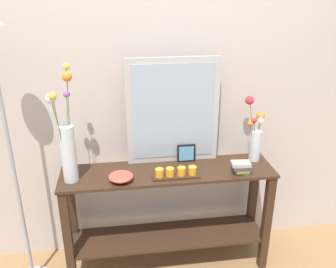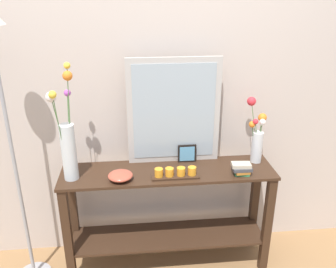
{
  "view_description": "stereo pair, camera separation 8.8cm",
  "coord_description": "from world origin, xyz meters",
  "px_view_note": "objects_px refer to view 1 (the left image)",
  "views": [
    {
      "loc": [
        -0.31,
        -2.18,
        1.99
      ],
      "look_at": [
        0.0,
        0.0,
        1.07
      ],
      "focal_mm": 38.68,
      "sensor_mm": 36.0,
      "label": 1
    },
    {
      "loc": [
        -0.23,
        -2.19,
        1.99
      ],
      "look_at": [
        0.0,
        0.0,
        1.07
      ],
      "focal_mm": 38.68,
      "sensor_mm": 36.0,
      "label": 2
    }
  ],
  "objects_px": {
    "vase_right": "(255,135)",
    "book_stack": "(241,167)",
    "console_table": "(168,207)",
    "floor_lamp": "(4,115)",
    "candle_tray": "(176,173)",
    "decorative_bowl": "(121,177)",
    "mirror_leaning": "(173,112)",
    "picture_frame_small": "(186,153)",
    "tall_vase_left": "(67,143)"
  },
  "relations": [
    {
      "from": "tall_vase_left",
      "to": "book_stack",
      "type": "distance_m",
      "value": 1.16
    },
    {
      "from": "mirror_leaning",
      "to": "decorative_bowl",
      "type": "bearing_deg",
      "value": -147.22
    },
    {
      "from": "decorative_bowl",
      "to": "book_stack",
      "type": "relative_size",
      "value": 1.2
    },
    {
      "from": "mirror_leaning",
      "to": "book_stack",
      "type": "relative_size",
      "value": 5.52
    },
    {
      "from": "mirror_leaning",
      "to": "vase_right",
      "type": "relative_size",
      "value": 1.62
    },
    {
      "from": "console_table",
      "to": "mirror_leaning",
      "type": "distance_m",
      "value": 0.7
    },
    {
      "from": "vase_right",
      "to": "floor_lamp",
      "type": "height_order",
      "value": "floor_lamp"
    },
    {
      "from": "tall_vase_left",
      "to": "candle_tray",
      "type": "xyz_separation_m",
      "value": [
        0.69,
        -0.05,
        -0.24
      ]
    },
    {
      "from": "tall_vase_left",
      "to": "candle_tray",
      "type": "height_order",
      "value": "tall_vase_left"
    },
    {
      "from": "tall_vase_left",
      "to": "mirror_leaning",
      "type": "bearing_deg",
      "value": 15.2
    },
    {
      "from": "mirror_leaning",
      "to": "decorative_bowl",
      "type": "height_order",
      "value": "mirror_leaning"
    },
    {
      "from": "decorative_bowl",
      "to": "candle_tray",
      "type": "bearing_deg",
      "value": 0.02
    },
    {
      "from": "candle_tray",
      "to": "decorative_bowl",
      "type": "distance_m",
      "value": 0.36
    },
    {
      "from": "vase_right",
      "to": "decorative_bowl",
      "type": "height_order",
      "value": "vase_right"
    },
    {
      "from": "console_table",
      "to": "vase_right",
      "type": "xyz_separation_m",
      "value": [
        0.64,
        0.09,
        0.5
      ]
    },
    {
      "from": "picture_frame_small",
      "to": "decorative_bowl",
      "type": "bearing_deg",
      "value": -155.91
    },
    {
      "from": "decorative_bowl",
      "to": "floor_lamp",
      "type": "distance_m",
      "value": 0.8
    },
    {
      "from": "book_stack",
      "to": "floor_lamp",
      "type": "height_order",
      "value": "floor_lamp"
    },
    {
      "from": "console_table",
      "to": "picture_frame_small",
      "type": "height_order",
      "value": "picture_frame_small"
    },
    {
      "from": "vase_right",
      "to": "picture_frame_small",
      "type": "distance_m",
      "value": 0.51
    },
    {
      "from": "floor_lamp",
      "to": "mirror_leaning",
      "type": "bearing_deg",
      "value": 10.52
    },
    {
      "from": "floor_lamp",
      "to": "decorative_bowl",
      "type": "bearing_deg",
      "value": -4.26
    },
    {
      "from": "decorative_bowl",
      "to": "floor_lamp",
      "type": "relative_size",
      "value": 0.09
    },
    {
      "from": "tall_vase_left",
      "to": "vase_right",
      "type": "height_order",
      "value": "tall_vase_left"
    },
    {
      "from": "picture_frame_small",
      "to": "book_stack",
      "type": "bearing_deg",
      "value": -33.4
    },
    {
      "from": "tall_vase_left",
      "to": "floor_lamp",
      "type": "bearing_deg",
      "value": -179.35
    },
    {
      "from": "tall_vase_left",
      "to": "picture_frame_small",
      "type": "bearing_deg",
      "value": 11.2
    },
    {
      "from": "picture_frame_small",
      "to": "tall_vase_left",
      "type": "bearing_deg",
      "value": -168.8
    },
    {
      "from": "console_table",
      "to": "candle_tray",
      "type": "distance_m",
      "value": 0.34
    },
    {
      "from": "console_table",
      "to": "book_stack",
      "type": "height_order",
      "value": "book_stack"
    },
    {
      "from": "tall_vase_left",
      "to": "vase_right",
      "type": "bearing_deg",
      "value": 5.61
    },
    {
      "from": "book_stack",
      "to": "floor_lamp",
      "type": "distance_m",
      "value": 1.54
    },
    {
      "from": "console_table",
      "to": "tall_vase_left",
      "type": "distance_m",
      "value": 0.86
    },
    {
      "from": "vase_right",
      "to": "book_stack",
      "type": "distance_m",
      "value": 0.29
    },
    {
      "from": "candle_tray",
      "to": "picture_frame_small",
      "type": "xyz_separation_m",
      "value": [
        0.11,
        0.21,
        0.04
      ]
    },
    {
      "from": "candle_tray",
      "to": "book_stack",
      "type": "relative_size",
      "value": 2.34
    },
    {
      "from": "tall_vase_left",
      "to": "decorative_bowl",
      "type": "distance_m",
      "value": 0.4
    },
    {
      "from": "vase_right",
      "to": "candle_tray",
      "type": "relative_size",
      "value": 1.46
    },
    {
      "from": "console_table",
      "to": "decorative_bowl",
      "type": "bearing_deg",
      "value": -163.81
    },
    {
      "from": "floor_lamp",
      "to": "picture_frame_small",
      "type": "bearing_deg",
      "value": 8.05
    },
    {
      "from": "console_table",
      "to": "decorative_bowl",
      "type": "xyz_separation_m",
      "value": [
        -0.32,
        -0.09,
        0.33
      ]
    },
    {
      "from": "console_table",
      "to": "floor_lamp",
      "type": "relative_size",
      "value": 0.78
    },
    {
      "from": "book_stack",
      "to": "mirror_leaning",
      "type": "bearing_deg",
      "value": 149.24
    },
    {
      "from": "candle_tray",
      "to": "decorative_bowl",
      "type": "height_order",
      "value": "candle_tray"
    },
    {
      "from": "candle_tray",
      "to": "book_stack",
      "type": "xyz_separation_m",
      "value": [
        0.45,
        -0.01,
        0.02
      ]
    },
    {
      "from": "decorative_bowl",
      "to": "vase_right",
      "type": "bearing_deg",
      "value": 10.58
    },
    {
      "from": "picture_frame_small",
      "to": "floor_lamp",
      "type": "distance_m",
      "value": 1.22
    },
    {
      "from": "console_table",
      "to": "vase_right",
      "type": "distance_m",
      "value": 0.82
    },
    {
      "from": "book_stack",
      "to": "floor_lamp",
      "type": "xyz_separation_m",
      "value": [
        -1.48,
        0.06,
        0.43
      ]
    },
    {
      "from": "console_table",
      "to": "candle_tray",
      "type": "relative_size",
      "value": 4.63
    }
  ]
}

